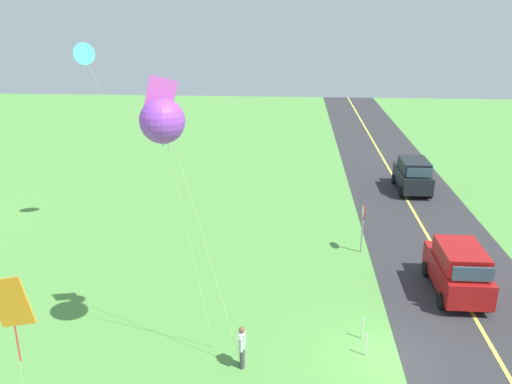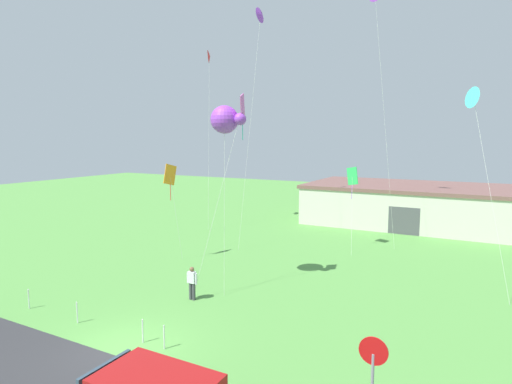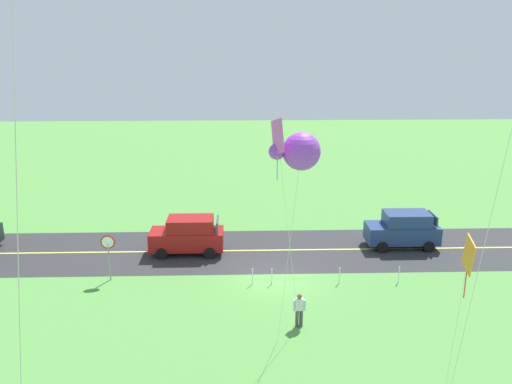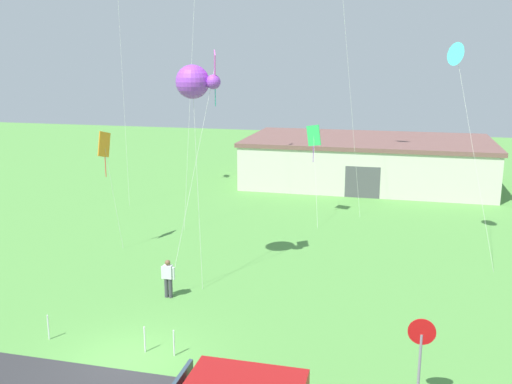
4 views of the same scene
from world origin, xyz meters
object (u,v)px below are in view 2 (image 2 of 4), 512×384
object	(u,v)px
stop_sign	(373,365)
kite_purple_back	(352,177)
kite_pink_drift	(209,57)
kite_orange_near	(260,16)
kite_red_low	(242,111)
person_adult_near	(192,282)
kite_cyan_top	(474,98)
kite_blue_mid	(170,176)
kite_yellow_high	(226,120)
warehouse_distant	(414,204)

from	to	relation	value
stop_sign	kite_purple_back	world-z (taller)	kite_purple_back
kite_pink_drift	kite_orange_near	world-z (taller)	kite_orange_near
stop_sign	kite_red_low	size ratio (longest dim) A/B	0.26
person_adult_near	kite_orange_near	bearing A→B (deg)	-147.01
kite_red_low	kite_cyan_top	xyz separation A→B (m)	(9.94, 6.36, 0.67)
kite_pink_drift	kite_cyan_top	distance (m)	22.18
kite_blue_mid	kite_cyan_top	bearing A→B (deg)	14.43
kite_yellow_high	stop_sign	bearing A→B (deg)	-39.40
kite_red_low	kite_blue_mid	size ratio (longest dim) A/B	1.61
person_adult_near	stop_sign	bearing A→B (deg)	82.19
person_adult_near	kite_purple_back	distance (m)	14.42
person_adult_near	kite_blue_mid	size ratio (longest dim) A/B	0.26
kite_purple_back	warehouse_distant	bearing A→B (deg)	76.59
stop_sign	kite_purple_back	size ratio (longest dim) A/B	0.45
kite_yellow_high	warehouse_distant	bearing A→B (deg)	74.54
stop_sign	kite_blue_mid	world-z (taller)	kite_blue_mid
kite_orange_near	person_adult_near	bearing A→B (deg)	-77.33
kite_yellow_high	kite_blue_mid	bearing A→B (deg)	156.90
kite_red_low	warehouse_distant	xyz separation A→B (m)	(5.22, 21.58, -7.20)
person_adult_near	kite_cyan_top	size ratio (longest dim) A/B	0.16
kite_red_low	kite_pink_drift	world-z (taller)	kite_pink_drift
kite_cyan_top	kite_purple_back	world-z (taller)	kite_cyan_top
kite_orange_near	warehouse_distant	bearing A→B (deg)	52.83
kite_orange_near	kite_yellow_high	bearing A→B (deg)	-72.01
kite_blue_mid	kite_yellow_high	xyz separation A→B (m)	(5.56, -2.37, 3.22)
kite_yellow_high	kite_purple_back	world-z (taller)	kite_yellow_high
kite_orange_near	kite_pink_drift	bearing A→B (deg)	153.20
kite_purple_back	warehouse_distant	distance (m)	11.67
stop_sign	kite_pink_drift	distance (m)	30.87
person_adult_near	kite_yellow_high	distance (m)	8.05
stop_sign	kite_yellow_high	size ratio (longest dim) A/B	0.28
kite_blue_mid	kite_pink_drift	distance (m)	14.78
kite_orange_near	warehouse_distant	xyz separation A→B (m)	(9.17, 12.10, -14.43)
stop_sign	kite_pink_drift	size ratio (longest dim) A/B	0.17
kite_blue_mid	kite_cyan_top	distance (m)	17.38
person_adult_near	kite_pink_drift	size ratio (longest dim) A/B	0.11
kite_pink_drift	warehouse_distant	bearing A→B (deg)	28.66
kite_pink_drift	kite_yellow_high	bearing A→B (deg)	-52.96
kite_cyan_top	kite_purple_back	xyz separation A→B (m)	(-7.32, 4.31, -4.68)
warehouse_distant	kite_red_low	bearing A→B (deg)	-103.59
kite_yellow_high	kite_pink_drift	size ratio (longest dim) A/B	0.61
stop_sign	kite_pink_drift	bearing A→B (deg)	132.74
stop_sign	warehouse_distant	bearing A→B (deg)	96.18
kite_pink_drift	kite_orange_near	size ratio (longest dim) A/B	0.90
person_adult_near	kite_yellow_high	bearing A→B (deg)	-169.69
stop_sign	kite_cyan_top	world-z (taller)	kite_cyan_top
kite_cyan_top	warehouse_distant	bearing A→B (deg)	107.22
warehouse_distant	kite_pink_drift	bearing A→B (deg)	-151.34
kite_blue_mid	warehouse_distant	distance (m)	22.89
stop_sign	kite_orange_near	distance (m)	25.64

